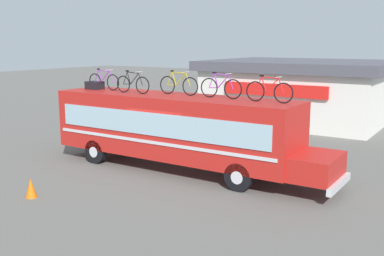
# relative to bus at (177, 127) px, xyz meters

# --- Properties ---
(ground_plane) EXTENTS (120.00, 120.00, 0.00)m
(ground_plane) POSITION_rel_bus_xyz_m (-0.23, 0.00, -1.71)
(ground_plane) COLOR #605E59
(bus) EXTENTS (11.80, 2.42, 2.95)m
(bus) POSITION_rel_bus_xyz_m (0.00, 0.00, 0.00)
(bus) COLOR red
(bus) RESTS_ON ground
(luggage_bag_1) EXTENTS (0.69, 0.54, 0.34)m
(luggage_bag_1) POSITION_rel_bus_xyz_m (-4.46, 0.09, 1.41)
(luggage_bag_1) COLOR black
(luggage_bag_1) RESTS_ON bus
(rooftop_bicycle_1) EXTENTS (1.75, 0.44, 0.92)m
(rooftop_bicycle_1) POSITION_rel_bus_xyz_m (-3.94, 0.13, 1.63)
(rooftop_bicycle_1) COLOR black
(rooftop_bicycle_1) RESTS_ON bus
(rooftop_bicycle_2) EXTENTS (1.70, 0.44, 0.92)m
(rooftop_bicycle_2) POSITION_rel_bus_xyz_m (-2.00, -0.24, 1.63)
(rooftop_bicycle_2) COLOR black
(rooftop_bicycle_2) RESTS_ON bus
(rooftop_bicycle_3) EXTENTS (1.80, 0.44, 0.95)m
(rooftop_bicycle_3) POSITION_rel_bus_xyz_m (-0.12, 0.30, 1.64)
(rooftop_bicycle_3) COLOR black
(rooftop_bicycle_3) RESTS_ON bus
(rooftop_bicycle_4) EXTENTS (1.73, 0.44, 0.96)m
(rooftop_bicycle_4) POSITION_rel_bus_xyz_m (1.81, 0.24, 1.64)
(rooftop_bicycle_4) COLOR black
(rooftop_bicycle_4) RESTS_ON bus
(rooftop_bicycle_5) EXTENTS (1.74, 0.44, 0.93)m
(rooftop_bicycle_5) POSITION_rel_bus_xyz_m (3.77, 0.13, 1.63)
(rooftop_bicycle_5) COLOR black
(rooftop_bicycle_5) RESTS_ON bus
(roadside_building) EXTENTS (11.12, 9.22, 3.84)m
(roadside_building) POSITION_rel_bus_xyz_m (-0.02, 13.96, 0.25)
(roadside_building) COLOR silver
(roadside_building) RESTS_ON ground
(traffic_cone) EXTENTS (0.37, 0.37, 0.64)m
(traffic_cone) POSITION_rel_bus_xyz_m (-2.12, -5.30, -1.39)
(traffic_cone) COLOR orange
(traffic_cone) RESTS_ON ground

